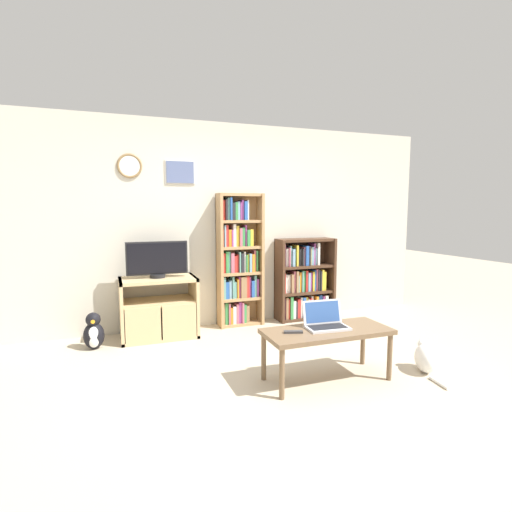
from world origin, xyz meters
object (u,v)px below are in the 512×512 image
(coffee_table, at_px, (327,335))
(tv_stand, at_px, (159,308))
(bookshelf_tall, at_px, (238,262))
(laptop, at_px, (325,321))
(remote_near_laptop, at_px, (293,332))
(television, at_px, (157,259))
(penguin_figurine, at_px, (94,332))
(cat, at_px, (425,358))
(bookshelf_short, at_px, (303,282))

(coffee_table, bearing_deg, tv_stand, 125.66)
(bookshelf_tall, relative_size, laptop, 4.39)
(bookshelf_tall, bearing_deg, remote_near_laptop, -93.65)
(tv_stand, height_order, television, television)
(television, height_order, coffee_table, television)
(tv_stand, height_order, penguin_figurine, tv_stand)
(television, bearing_deg, cat, -40.97)
(bookshelf_tall, bearing_deg, television, -172.13)
(television, distance_m, cat, 3.03)
(cat, bearing_deg, penguin_figurine, 179.12)
(coffee_table, bearing_deg, bookshelf_tall, 96.09)
(bookshelf_short, distance_m, laptop, 1.96)
(bookshelf_short, bearing_deg, coffee_table, -110.92)
(television, distance_m, laptop, 2.16)
(tv_stand, height_order, remote_near_laptop, tv_stand)
(laptop, distance_m, penguin_figurine, 2.51)
(tv_stand, xyz_separation_m, bookshelf_short, (1.96, 0.15, 0.16))
(television, xyz_separation_m, remote_near_laptop, (0.92, -1.75, -0.46))
(television, height_order, penguin_figurine, television)
(television, xyz_separation_m, bookshelf_tall, (1.04, 0.14, -0.10))
(remote_near_laptop, bearing_deg, bookshelf_short, 168.36)
(tv_stand, height_order, bookshelf_short, bookshelf_short)
(coffee_table, distance_m, laptop, 0.12)
(laptop, bearing_deg, cat, -8.02)
(coffee_table, relative_size, cat, 1.98)
(remote_near_laptop, bearing_deg, laptop, 115.05)
(cat, bearing_deg, laptop, -162.65)
(television, xyz_separation_m, laptop, (1.26, -1.71, -0.41))
(remote_near_laptop, bearing_deg, cat, 100.31)
(bookshelf_short, xyz_separation_m, coffee_table, (-0.72, -1.88, -0.11))
(bookshelf_tall, bearing_deg, bookshelf_short, -1.44)
(remote_near_laptop, relative_size, cat, 0.29)
(remote_near_laptop, xyz_separation_m, penguin_figurine, (-1.64, 1.56, -0.29))
(tv_stand, bearing_deg, television, 91.61)
(television, bearing_deg, coffee_table, -54.77)
(bookshelf_short, bearing_deg, cat, -83.26)
(television, xyz_separation_m, bookshelf_short, (1.96, 0.12, -0.41))
(tv_stand, bearing_deg, bookshelf_short, 4.37)
(laptop, xyz_separation_m, cat, (0.95, -0.21, -0.39))
(penguin_figurine, bearing_deg, television, 15.32)
(bookshelf_tall, distance_m, cat, 2.47)
(coffee_table, xyz_separation_m, remote_near_laptop, (-0.32, 0.01, 0.06))
(cat, relative_size, penguin_figurine, 1.41)
(tv_stand, distance_m, television, 0.57)
(tv_stand, bearing_deg, remote_near_laptop, -61.94)
(bookshelf_tall, xyz_separation_m, remote_near_laptop, (-0.12, -1.90, -0.36))
(penguin_figurine, bearing_deg, bookshelf_tall, 10.95)
(laptop, relative_size, penguin_figurine, 0.97)
(bookshelf_tall, xyz_separation_m, penguin_figurine, (-1.76, -0.34, -0.64))
(bookshelf_tall, xyz_separation_m, laptop, (0.21, -1.85, -0.31))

